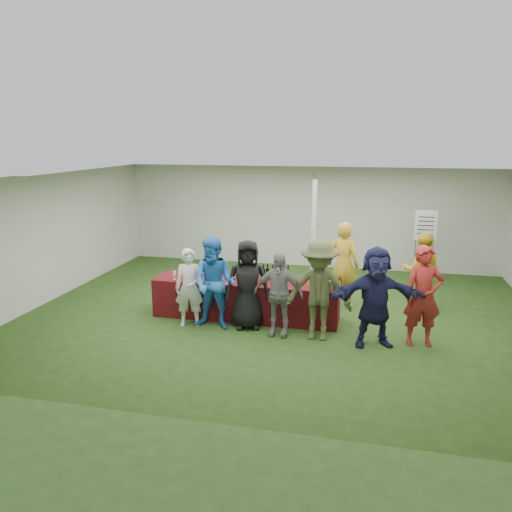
% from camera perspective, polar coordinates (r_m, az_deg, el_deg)
% --- Properties ---
extents(ground, '(60.00, 60.00, 0.00)m').
position_cam_1_polar(ground, '(10.04, 2.72, -6.71)').
color(ground, '#284719').
rests_on(ground, ground).
extents(tent, '(10.00, 10.00, 10.00)m').
position_cam_1_polar(tent, '(10.75, 6.59, 2.06)').
color(tent, white).
rests_on(tent, ground).
extents(serving_table, '(3.60, 0.80, 0.75)m').
position_cam_1_polar(serving_table, '(9.77, -1.15, -4.93)').
color(serving_table, maroon).
rests_on(serving_table, ground).
extents(wine_bottles, '(0.55, 0.14, 0.32)m').
position_cam_1_polar(wine_bottles, '(9.64, 2.14, -2.11)').
color(wine_bottles, black).
rests_on(wine_bottles, serving_table).
extents(wine_glasses, '(2.75, 0.14, 0.16)m').
position_cam_1_polar(wine_glasses, '(9.51, -4.09, -2.43)').
color(wine_glasses, silver).
rests_on(wine_glasses, serving_table).
extents(water_bottle, '(0.07, 0.07, 0.23)m').
position_cam_1_polar(water_bottle, '(9.67, -0.19, -2.16)').
color(water_bottle, silver).
rests_on(water_bottle, serving_table).
extents(bar_towel, '(0.25, 0.18, 0.03)m').
position_cam_1_polar(bar_towel, '(9.45, 8.43, -3.24)').
color(bar_towel, white).
rests_on(bar_towel, serving_table).
extents(dump_bucket, '(0.24, 0.24, 0.18)m').
position_cam_1_polar(dump_bucket, '(9.17, 8.62, -3.29)').
color(dump_bucket, slate).
rests_on(dump_bucket, serving_table).
extents(wine_list_sign, '(0.50, 0.03, 1.80)m').
position_cam_1_polar(wine_list_sign, '(12.29, 18.78, 2.71)').
color(wine_list_sign, slate).
rests_on(wine_list_sign, ground).
extents(staff_pourer, '(0.76, 0.64, 1.79)m').
position_cam_1_polar(staff_pourer, '(10.43, 10.00, -0.97)').
color(staff_pourer, gold).
rests_on(staff_pourer, ground).
extents(staff_back, '(0.77, 0.61, 1.57)m').
position_cam_1_polar(staff_back, '(10.77, 18.37, -1.62)').
color(staff_back, yellow).
rests_on(staff_back, ground).
extents(customer_0, '(0.61, 0.48, 1.47)m').
position_cam_1_polar(customer_0, '(9.34, -7.60, -3.60)').
color(customer_0, silver).
rests_on(customer_0, ground).
extents(customer_1, '(0.87, 0.69, 1.72)m').
position_cam_1_polar(customer_1, '(9.12, -4.75, -3.13)').
color(customer_1, blue).
rests_on(customer_1, ground).
extents(customer_2, '(0.92, 0.72, 1.65)m').
position_cam_1_polar(customer_2, '(9.14, -0.97, -3.28)').
color(customer_2, black).
rests_on(customer_2, ground).
extents(customer_3, '(0.91, 0.42, 1.52)m').
position_cam_1_polar(customer_3, '(8.83, 2.56, -4.36)').
color(customer_3, gray).
rests_on(customer_3, ground).
extents(customer_4, '(1.15, 0.67, 1.77)m').
position_cam_1_polar(customer_4, '(8.67, 7.17, -3.94)').
color(customer_4, '#424826').
rests_on(customer_4, ground).
extents(customer_5, '(1.67, 0.93, 1.71)m').
position_cam_1_polar(customer_5, '(8.58, 13.50, -4.59)').
color(customer_5, '#1A1A42').
rests_on(customer_5, ground).
extents(customer_6, '(0.69, 0.52, 1.73)m').
position_cam_1_polar(customer_6, '(8.82, 18.55, -4.38)').
color(customer_6, maroon).
rests_on(customer_6, ground).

